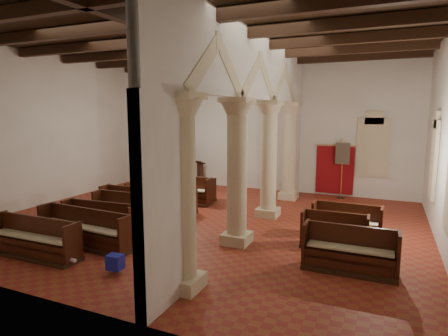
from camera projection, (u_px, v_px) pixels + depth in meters
floor at (204, 222)px, 12.69m from camera, size 14.00×14.00×0.00m
ceiling at (202, 38)px, 11.79m from camera, size 14.00×14.00×0.00m
wall_back at (260, 127)px, 17.67m from camera, size 14.00×0.02×6.00m
wall_front at (54, 150)px, 6.81m from camera, size 14.00×0.02×6.00m
wall_left at (47, 129)px, 15.02m from camera, size 0.02×12.00×6.00m
ceiling_beams at (202, 44)px, 11.82m from camera, size 13.80×11.80×0.30m
arcade at (255, 116)px, 11.44m from camera, size 0.90×11.90×6.00m
window_right_b at (435, 159)px, 11.85m from camera, size 0.03×1.00×2.20m
window_back at (373, 147)px, 15.79m from camera, size 1.00×0.03×2.20m
pipe_organ at (173, 157)px, 19.25m from camera, size 2.10×0.85×4.40m
lectern at (200, 175)px, 18.75m from camera, size 0.62×0.65×1.31m
dossal_curtain at (335, 170)px, 16.49m from camera, size 1.80×0.07×2.17m
processional_banner at (341, 179)px, 16.01m from camera, size 0.59×0.75×2.58m
hymnal_box_a at (115, 262)px, 8.59m from camera, size 0.37×0.31×0.35m
hymnal_box_b at (144, 231)px, 10.90m from camera, size 0.33×0.28×0.30m
hymnal_box_c at (171, 221)px, 11.90m from camera, size 0.30×0.25×0.28m
tube_heater_a at (62, 258)px, 9.12m from camera, size 0.86×0.10×0.09m
tube_heater_b at (46, 236)px, 10.77m from camera, size 0.99×0.44×0.10m
nave_pew_0 at (34, 244)px, 9.59m from camera, size 2.71×0.72×1.02m
nave_pew_1 at (84, 234)px, 10.37m from camera, size 3.12×0.87×1.03m
nave_pew_2 at (100, 223)px, 11.52m from camera, size 2.54×0.76×0.95m
nave_pew_3 at (129, 214)px, 12.39m from camera, size 2.59×0.72×1.03m
nave_pew_4 at (137, 207)px, 13.27m from camera, size 2.93×0.70×1.03m
nave_pew_5 at (160, 202)px, 14.10m from camera, size 2.91×0.68×0.97m
nave_pew_6 at (179, 194)px, 15.29m from camera, size 2.79×0.79×1.09m
nave_pew_7 at (183, 191)px, 15.99m from camera, size 2.90×0.74×0.98m
aisle_pew_0 at (349, 257)px, 8.69m from camera, size 2.13×0.72×1.07m
aisle_pew_1 at (334, 237)px, 10.17m from camera, size 1.77×0.69×0.99m
aisle_pew_2 at (346, 228)px, 10.86m from camera, size 1.96×0.77×1.05m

